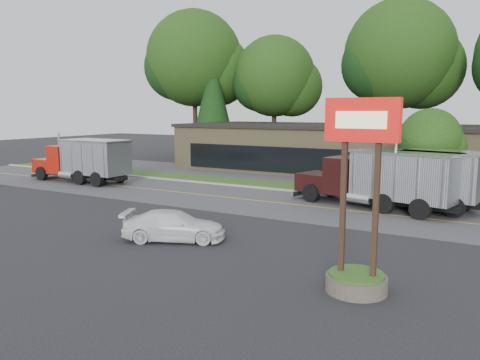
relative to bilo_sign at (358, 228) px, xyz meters
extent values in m
plane|color=#303035|center=(-10.50, 2.50, -2.02)|extent=(140.00, 140.00, 0.00)
cube|color=#5D5D63|center=(-10.50, 11.50, -2.02)|extent=(60.00, 8.00, 0.02)
cube|color=gold|center=(-10.50, 11.50, -2.02)|extent=(60.00, 0.12, 0.01)
cube|color=#9E9E99|center=(-10.50, 15.70, -2.02)|extent=(60.00, 0.30, 0.12)
cube|color=#2C561D|center=(-10.50, 17.50, -2.02)|extent=(60.00, 3.40, 0.03)
cube|color=#5D5D63|center=(-10.50, 22.50, -2.02)|extent=(60.00, 7.00, 0.02)
cube|color=#8A7954|center=(-8.50, 28.50, -0.02)|extent=(32.00, 12.00, 4.00)
cylinder|color=#6B6054|center=(0.00, 0.00, -1.77)|extent=(1.90, 1.90, 0.50)
cylinder|color=#2C561D|center=(0.00, 0.00, -1.47)|extent=(1.70, 1.70, 0.10)
cube|color=#332116|center=(-0.50, 0.00, 0.58)|extent=(0.16, 0.16, 5.00)
cube|color=#332116|center=(0.50, 0.00, 0.58)|extent=(0.16, 0.16, 5.00)
cube|color=red|center=(0.00, 0.00, 3.28)|extent=(2.20, 0.35, 1.30)
cube|color=beige|center=(0.00, -0.19, 3.28)|extent=(1.50, 0.04, 0.50)
cube|color=beige|center=(0.00, 0.19, 3.28)|extent=(1.50, 0.04, 0.50)
cylinder|color=#382619|center=(-30.50, 34.50, 1.18)|extent=(0.56, 0.56, 6.41)
sphere|color=#193E11|center=(-30.50, 34.50, 9.88)|extent=(11.72, 11.72, 11.72)
sphere|color=#193E11|center=(-28.30, 35.96, 8.41)|extent=(8.79, 8.79, 8.79)
sphere|color=black|center=(-32.33, 33.40, 8.78)|extent=(8.06, 8.06, 8.06)
cylinder|color=#382619|center=(-20.50, 36.50, 0.54)|extent=(0.56, 0.56, 5.13)
sphere|color=#193E11|center=(-20.50, 36.50, 7.51)|extent=(9.39, 9.39, 9.39)
sphere|color=#193E11|center=(-18.74, 37.67, 6.34)|extent=(7.04, 7.04, 7.04)
sphere|color=black|center=(-21.97, 35.62, 6.63)|extent=(6.46, 6.46, 6.46)
cylinder|color=#382619|center=(-6.50, 36.50, 1.00)|extent=(0.56, 0.56, 6.05)
sphere|color=#193E11|center=(-6.50, 36.50, 9.22)|extent=(11.07, 11.07, 11.07)
sphere|color=#193E11|center=(-4.43, 37.88, 7.83)|extent=(8.30, 8.30, 8.30)
sphere|color=black|center=(-8.23, 35.46, 8.18)|extent=(7.61, 7.61, 7.61)
cylinder|color=#382619|center=(-26.50, 32.50, -1.52)|extent=(0.44, 0.44, 1.00)
cone|color=black|center=(-26.50, 32.50, 4.70)|extent=(5.38, 5.38, 11.01)
cylinder|color=#382619|center=(-0.50, 17.50, -0.99)|extent=(0.56, 0.56, 2.07)
sphere|color=#193E11|center=(-0.50, 17.50, 1.82)|extent=(3.78, 3.78, 3.78)
sphere|color=#193E11|center=(0.21, 17.97, 1.35)|extent=(2.84, 2.84, 2.84)
sphere|color=black|center=(-1.09, 17.15, 1.46)|extent=(2.60, 2.60, 2.60)
cube|color=black|center=(-25.02, 11.53, -1.45)|extent=(8.53, 1.11, 0.28)
cube|color=#AB190C|center=(-28.73, 11.58, -0.90)|extent=(2.07, 2.33, 1.10)
cube|color=#AB190C|center=(-27.06, 11.56, -0.30)|extent=(1.51, 2.42, 2.20)
cube|color=black|center=(-27.71, 11.57, 0.10)|extent=(0.09, 2.10, 0.90)
cube|color=silver|center=(-23.54, 11.51, 0.00)|extent=(5.12, 2.57, 2.50)
cube|color=silver|center=(-23.54, 11.51, 1.30)|extent=(5.28, 2.72, 0.12)
cylinder|color=black|center=(-28.53, 12.73, -1.45)|extent=(1.10, 0.36, 1.10)
cylinder|color=black|center=(-28.56, 10.43, -1.45)|extent=(1.10, 0.36, 1.10)
cylinder|color=black|center=(-23.16, 12.66, -1.45)|extent=(1.10, 0.36, 1.10)
cylinder|color=black|center=(-23.19, 10.36, -1.45)|extent=(1.10, 0.36, 1.10)
cube|color=black|center=(-0.42, 14.00, -1.45)|extent=(6.81, 2.00, 0.28)
cube|color=navy|center=(-3.32, 14.44, -0.90)|extent=(1.94, 2.52, 1.10)
cube|color=navy|center=(-2.02, 14.24, -0.30)|extent=(1.52, 2.55, 2.20)
cube|color=black|center=(-2.52, 14.32, 0.10)|extent=(0.38, 2.09, 0.90)
cube|color=silver|center=(0.74, 13.82, 0.00)|extent=(4.36, 3.08, 2.50)
cube|color=silver|center=(0.74, 13.82, 1.30)|extent=(4.53, 3.25, 0.12)
cylinder|color=black|center=(-3.00, 15.56, -1.45)|extent=(1.14, 0.51, 1.10)
cylinder|color=black|center=(-3.35, 13.28, -1.45)|extent=(1.14, 0.51, 1.10)
cylinder|color=black|center=(1.20, 14.92, -1.45)|extent=(1.14, 0.51, 1.10)
cylinder|color=black|center=(0.85, 12.64, -1.45)|extent=(1.14, 0.51, 1.10)
cube|color=black|center=(-2.53, 12.98, -1.45)|extent=(9.16, 3.18, 0.28)
cube|color=black|center=(-6.41, 13.94, -0.90)|extent=(2.69, 2.76, 1.10)
cube|color=black|center=(-4.66, 13.51, -0.30)|extent=(2.13, 2.71, 2.20)
cube|color=black|center=(-5.34, 13.68, 0.10)|extent=(0.56, 2.05, 0.90)
cube|color=silver|center=(-0.98, 12.60, 0.00)|extent=(5.93, 3.75, 2.50)
cube|color=silver|center=(-0.98, 12.60, 1.30)|extent=(6.11, 3.93, 0.12)
cylinder|color=black|center=(-5.94, 15.01, -1.45)|extent=(1.15, 0.60, 1.10)
cylinder|color=black|center=(-6.49, 12.78, -1.45)|extent=(1.15, 0.60, 1.10)
cylinder|color=black|center=(-0.31, 13.61, -1.45)|extent=(1.15, 0.60, 1.10)
cylinder|color=black|center=(-0.87, 11.38, -1.45)|extent=(1.15, 0.60, 1.10)
imported|color=white|center=(-8.52, 1.82, -1.38)|extent=(4.77, 3.55, 1.28)
camera|label=1|loc=(3.79, -13.84, 3.55)|focal=35.00mm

